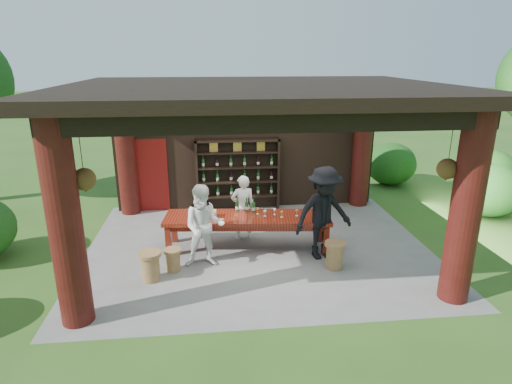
{
  "coord_description": "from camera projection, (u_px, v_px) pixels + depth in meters",
  "views": [
    {
      "loc": [
        -0.96,
        -8.55,
        4.05
      ],
      "look_at": [
        0.0,
        0.4,
        1.15
      ],
      "focal_mm": 30.0,
      "sensor_mm": 36.0,
      "label": 1
    }
  ],
  "objects": [
    {
      "name": "ground",
      "position": [
        258.0,
        247.0,
        9.43
      ],
      "size": [
        90.0,
        90.0,
        0.0
      ],
      "primitive_type": "plane",
      "color": "#2D5119",
      "rests_on": "ground"
    },
    {
      "name": "shrubs",
      "position": [
        380.0,
        199.0,
        10.89
      ],
      "size": [
        17.78,
        8.4,
        1.36
      ],
      "color": "#194C14",
      "rests_on": "ground"
    },
    {
      "name": "table_bottles",
      "position": [
        246.0,
        205.0,
        9.38
      ],
      "size": [
        0.43,
        0.18,
        0.31
      ],
      "color": "#194C1E",
      "rests_on": "tasting_table"
    },
    {
      "name": "tasting_table",
      "position": [
        247.0,
        221.0,
        9.19
      ],
      "size": [
        3.61,
        1.26,
        0.75
      ],
      "rotation": [
        0.0,
        0.0,
        -0.1
      ],
      "color": "#501A0B",
      "rests_on": "ground"
    },
    {
      "name": "host",
      "position": [
        243.0,
        207.0,
        9.69
      ],
      "size": [
        0.58,
        0.41,
        1.5
      ],
      "primitive_type": "imported",
      "rotation": [
        0.0,
        0.0,
        3.23
      ],
      "color": "white",
      "rests_on": "ground"
    },
    {
      "name": "stool_near_left",
      "position": [
        173.0,
        259.0,
        8.34
      ],
      "size": [
        0.35,
        0.35,
        0.46
      ],
      "rotation": [
        0.0,
        0.0,
        -0.06
      ],
      "color": "olive",
      "rests_on": "ground"
    },
    {
      "name": "trees",
      "position": [
        411.0,
        84.0,
        10.37
      ],
      "size": [
        20.95,
        9.09,
        4.8
      ],
      "color": "#3F2819",
      "rests_on": "ground"
    },
    {
      "name": "wine_shelf",
      "position": [
        238.0,
        175.0,
        11.42
      ],
      "size": [
        2.22,
        0.34,
        1.95
      ],
      "color": "black",
      "rests_on": "ground"
    },
    {
      "name": "guest_man",
      "position": [
        324.0,
        213.0,
        8.68
      ],
      "size": [
        1.4,
        1.02,
        1.95
      ],
      "primitive_type": "imported",
      "rotation": [
        0.0,
        0.0,
        0.26
      ],
      "color": "black",
      "rests_on": "ground"
    },
    {
      "name": "stool_near_right",
      "position": [
        335.0,
        254.0,
        8.43
      ],
      "size": [
        0.42,
        0.42,
        0.55
      ],
      "rotation": [
        0.0,
        0.0,
        -0.16
      ],
      "color": "olive",
      "rests_on": "ground"
    },
    {
      "name": "stool_far_left",
      "position": [
        150.0,
        265.0,
        7.97
      ],
      "size": [
        0.43,
        0.43,
        0.57
      ],
      "rotation": [
        0.0,
        0.0,
        -0.42
      ],
      "color": "olive",
      "rests_on": "ground"
    },
    {
      "name": "guest_woman",
      "position": [
        204.0,
        226.0,
        8.38
      ],
      "size": [
        0.83,
        0.65,
        1.68
      ],
      "primitive_type": "imported",
      "rotation": [
        0.0,
        0.0,
        -0.02
      ],
      "color": "white",
      "rests_on": "ground"
    },
    {
      "name": "table_glasses",
      "position": [
        275.0,
        212.0,
        9.16
      ],
      "size": [
        0.89,
        0.32,
        0.15
      ],
      "color": "silver",
      "rests_on": "tasting_table"
    },
    {
      "name": "pavilion",
      "position": [
        255.0,
        148.0,
        9.18
      ],
      "size": [
        7.5,
        6.0,
        3.6
      ],
      "color": "slate",
      "rests_on": "ground"
    },
    {
      "name": "napkin_basket",
      "position": [
        210.0,
        214.0,
        9.09
      ],
      "size": [
        0.28,
        0.21,
        0.14
      ],
      "primitive_type": "cube",
      "rotation": [
        0.0,
        0.0,
        -0.1
      ],
      "color": "#BF6672",
      "rests_on": "tasting_table"
    }
  ]
}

